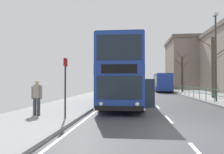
{
  "coord_description": "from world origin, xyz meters",
  "views": [
    {
      "loc": [
        -1.59,
        -7.54,
        1.81
      ],
      "look_at": [
        -3.28,
        7.53,
        2.12
      ],
      "focal_mm": 33.28,
      "sensor_mm": 36.0,
      "label": 1
    }
  ],
  "objects_px": {
    "background_bus_far_lane": "(162,82)",
    "background_building_00": "(199,64)",
    "double_decker_bus_main": "(123,74)",
    "bare_tree_far_01": "(213,66)",
    "bus_stop_sign_near": "(65,81)",
    "pedestrian_with_backpack": "(37,95)",
    "bare_tree_far_00": "(182,72)",
    "street_lamp_far_side": "(216,50)"
  },
  "relations": [
    {
      "from": "double_decker_bus_main",
      "to": "bus_stop_sign_near",
      "type": "xyz_separation_m",
      "value": [
        -2.24,
        -6.58,
        -0.51
      ]
    },
    {
      "from": "background_bus_far_lane",
      "to": "pedestrian_with_backpack",
      "type": "distance_m",
      "value": 28.51
    },
    {
      "from": "bare_tree_far_00",
      "to": "background_building_00",
      "type": "relative_size",
      "value": 0.47
    },
    {
      "from": "bus_stop_sign_near",
      "to": "bare_tree_far_00",
      "type": "height_order",
      "value": "bare_tree_far_00"
    },
    {
      "from": "street_lamp_far_side",
      "to": "background_building_00",
      "type": "relative_size",
      "value": 0.51
    },
    {
      "from": "pedestrian_with_backpack",
      "to": "bare_tree_far_00",
      "type": "height_order",
      "value": "bare_tree_far_00"
    },
    {
      "from": "street_lamp_far_side",
      "to": "bare_tree_far_01",
      "type": "height_order",
      "value": "street_lamp_far_side"
    },
    {
      "from": "pedestrian_with_backpack",
      "to": "bare_tree_far_00",
      "type": "bearing_deg",
      "value": 63.05
    },
    {
      "from": "pedestrian_with_backpack",
      "to": "double_decker_bus_main",
      "type": "bearing_deg",
      "value": 56.76
    },
    {
      "from": "double_decker_bus_main",
      "to": "street_lamp_far_side",
      "type": "xyz_separation_m",
      "value": [
        7.58,
        2.41,
        2.09
      ]
    },
    {
      "from": "background_bus_far_lane",
      "to": "street_lamp_far_side",
      "type": "bearing_deg",
      "value": -83.64
    },
    {
      "from": "pedestrian_with_backpack",
      "to": "background_building_00",
      "type": "distance_m",
      "value": 44.93
    },
    {
      "from": "pedestrian_with_backpack",
      "to": "bus_stop_sign_near",
      "type": "height_order",
      "value": "bus_stop_sign_near"
    },
    {
      "from": "bare_tree_far_01",
      "to": "street_lamp_far_side",
      "type": "bearing_deg",
      "value": -106.84
    },
    {
      "from": "bus_stop_sign_near",
      "to": "background_building_00",
      "type": "relative_size",
      "value": 0.19
    },
    {
      "from": "background_bus_far_lane",
      "to": "background_building_00",
      "type": "relative_size",
      "value": 0.66
    },
    {
      "from": "pedestrian_with_backpack",
      "to": "bare_tree_far_00",
      "type": "relative_size",
      "value": 0.26
    },
    {
      "from": "street_lamp_far_side",
      "to": "bus_stop_sign_near",
      "type": "bearing_deg",
      "value": -137.52
    },
    {
      "from": "double_decker_bus_main",
      "to": "pedestrian_with_backpack",
      "type": "xyz_separation_m",
      "value": [
        -3.9,
        -5.95,
        -1.18
      ]
    },
    {
      "from": "background_bus_far_lane",
      "to": "bus_stop_sign_near",
      "type": "height_order",
      "value": "background_bus_far_lane"
    },
    {
      "from": "double_decker_bus_main",
      "to": "bare_tree_far_01",
      "type": "distance_m",
      "value": 11.0
    },
    {
      "from": "background_building_00",
      "to": "bus_stop_sign_near",
      "type": "bearing_deg",
      "value": -113.74
    },
    {
      "from": "double_decker_bus_main",
      "to": "background_bus_far_lane",
      "type": "relative_size",
      "value": 1.14
    },
    {
      "from": "street_lamp_far_side",
      "to": "bare_tree_far_01",
      "type": "bearing_deg",
      "value": 73.16
    },
    {
      "from": "background_bus_far_lane",
      "to": "double_decker_bus_main",
      "type": "bearing_deg",
      "value": -104.74
    },
    {
      "from": "background_bus_far_lane",
      "to": "bus_stop_sign_near",
      "type": "xyz_separation_m",
      "value": [
        -7.76,
        -27.55,
        0.14
      ]
    },
    {
      "from": "background_building_00",
      "to": "background_bus_far_lane",
      "type": "bearing_deg",
      "value": -127.54
    },
    {
      "from": "pedestrian_with_backpack",
      "to": "bus_stop_sign_near",
      "type": "distance_m",
      "value": 1.89
    },
    {
      "from": "pedestrian_with_backpack",
      "to": "background_bus_far_lane",
      "type": "bearing_deg",
      "value": 70.72
    },
    {
      "from": "street_lamp_far_side",
      "to": "bare_tree_far_01",
      "type": "distance_m",
      "value": 4.4
    },
    {
      "from": "double_decker_bus_main",
      "to": "bare_tree_far_01",
      "type": "xyz_separation_m",
      "value": [
        8.82,
        6.49,
        1.01
      ]
    },
    {
      "from": "double_decker_bus_main",
      "to": "pedestrian_with_backpack",
      "type": "relative_size",
      "value": 6.27
    },
    {
      "from": "street_lamp_far_side",
      "to": "bare_tree_far_01",
      "type": "xyz_separation_m",
      "value": [
        1.24,
        4.08,
        -1.07
      ]
    },
    {
      "from": "bus_stop_sign_near",
      "to": "street_lamp_far_side",
      "type": "xyz_separation_m",
      "value": [
        9.83,
        9.0,
        2.6
      ]
    },
    {
      "from": "bus_stop_sign_near",
      "to": "pedestrian_with_backpack",
      "type": "bearing_deg",
      "value": 158.85
    },
    {
      "from": "bare_tree_far_01",
      "to": "bus_stop_sign_near",
      "type": "bearing_deg",
      "value": -130.23
    },
    {
      "from": "double_decker_bus_main",
      "to": "background_building_00",
      "type": "xyz_separation_m",
      "value": [
        15.7,
        34.22,
        3.47
      ]
    },
    {
      "from": "background_bus_far_lane",
      "to": "bare_tree_far_01",
      "type": "relative_size",
      "value": 1.5
    },
    {
      "from": "bus_stop_sign_near",
      "to": "bare_tree_far_01",
      "type": "bearing_deg",
      "value": 49.77
    },
    {
      "from": "bus_stop_sign_near",
      "to": "bare_tree_far_01",
      "type": "xyz_separation_m",
      "value": [
        11.06,
        13.08,
        1.52
      ]
    },
    {
      "from": "pedestrian_with_backpack",
      "to": "bare_tree_far_01",
      "type": "relative_size",
      "value": 0.27
    },
    {
      "from": "street_lamp_far_side",
      "to": "bare_tree_far_01",
      "type": "relative_size",
      "value": 1.16
    }
  ]
}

